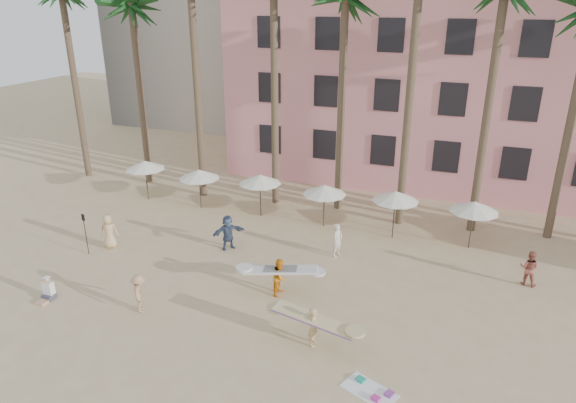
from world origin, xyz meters
The scene contains 9 objects.
ground centered at (0.00, 0.00, 0.00)m, with size 120.00×120.00×0.00m, color #D1B789.
pink_hotel centered at (7.00, 26.00, 8.00)m, with size 35.00×14.00×16.00m, color pink.
umbrella_row centered at (-3.00, 12.50, 2.33)m, with size 22.50×2.70×2.73m.
beach_towel centered at (4.45, 0.23, 0.03)m, with size 2.05×1.61×0.14m.
carrier_yellow centered at (1.86, 1.93, 0.94)m, with size 3.33×1.10×1.62m.
carrier_white centered at (-0.66, 4.86, 0.93)m, with size 3.33×1.52×1.72m.
beachgoers centered at (-3.17, 6.56, 0.90)m, with size 21.42×9.13×1.88m.
paddle centered at (-11.34, 4.89, 1.41)m, with size 0.18×0.04×2.23m.
seated_man centered at (-10.00, 0.79, 0.37)m, with size 0.48×0.83×1.08m.
Camera 1 is at (6.67, -13.53, 12.36)m, focal length 32.00 mm.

